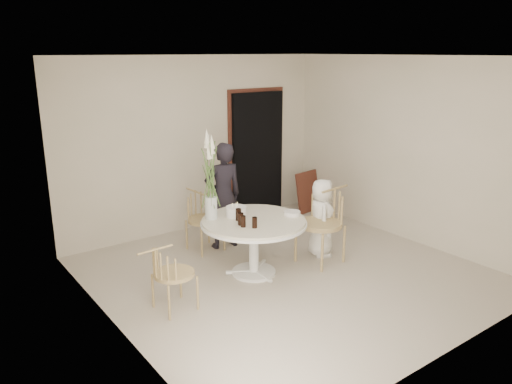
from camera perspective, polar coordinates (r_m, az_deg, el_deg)
ground at (r=6.51m, az=3.58°, el=-9.23°), size 4.50×4.50×0.00m
room_shell at (r=6.01m, az=3.85°, el=4.91°), size 4.50×4.50×4.50m
doorway at (r=8.50m, az=0.16°, el=4.28°), size 1.00×0.10×2.10m
door_trim at (r=8.52m, az=-0.00°, el=4.72°), size 1.12×0.03×2.22m
table at (r=6.26m, az=-0.26°, el=-4.16°), size 1.33×1.33×0.73m
picture_frame at (r=8.85m, az=5.94°, el=0.03°), size 0.55×0.24×0.71m
chair_far at (r=7.16m, az=-6.40°, el=-2.26°), size 0.49×0.52×0.84m
chair_right at (r=6.76m, az=8.18°, el=-2.53°), size 0.64×0.60×1.00m
chair_left at (r=5.49m, az=-10.35°, el=-8.70°), size 0.48×0.45×0.77m
girl at (r=7.11m, az=-3.78°, el=-0.43°), size 0.61×0.44×1.54m
boy at (r=6.93m, az=7.48°, el=-2.92°), size 0.58×0.63×1.09m
birthday_cake at (r=6.33m, az=-2.28°, el=-2.23°), size 0.26×0.26×0.18m
cola_tumbler_a at (r=5.95m, az=-1.48°, el=-3.38°), size 0.08×0.08×0.14m
cola_tumbler_b at (r=5.92m, az=-0.16°, el=-3.51°), size 0.07×0.07×0.13m
cola_tumbler_c at (r=6.01m, az=-1.76°, el=-3.10°), size 0.09×0.09×0.15m
cola_tumbler_d at (r=6.18m, az=-2.02°, el=-2.59°), size 0.09×0.09×0.15m
plate_stack at (r=6.39m, az=4.14°, el=-2.44°), size 0.25×0.25×0.05m
flower_vase at (r=6.13m, az=-5.24°, el=1.72°), size 0.15×0.15×1.13m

